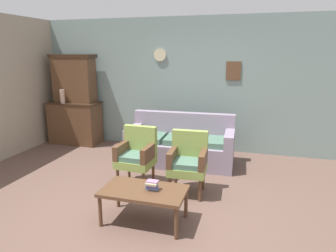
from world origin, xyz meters
The scene contains 10 objects.
ground_plane centered at (0.00, 0.00, 0.00)m, with size 7.68×7.68×0.00m, color brown.
wall_back_with_decor centered at (0.00, 2.63, 1.35)m, with size 6.40×0.09×2.70m.
side_cabinet centered at (-2.50, 2.25, 0.47)m, with size 1.16×0.55×0.93m.
cabinet_upper_hutch centered at (-2.50, 2.33, 1.45)m, with size 0.99×0.38×1.03m.
vase_on_cabinet centered at (-2.65, 2.06, 1.08)m, with size 0.11×0.11×0.30m, color tan.
floral_couch centered at (0.08, 1.66, 0.33)m, with size 1.94×0.88×0.90m.
armchair_near_couch_end centered at (-0.34, 0.56, 0.50)m, with size 0.54×0.51×0.90m.
armchair_near_cabinet centered at (0.47, 0.50, 0.50)m, with size 0.54×0.52×0.90m.
coffee_table centered at (0.14, -0.41, 0.38)m, with size 1.00×0.56×0.42m.
book_stack_on_table centered at (0.24, -0.39, 0.48)m, with size 0.15×0.12×0.11m.
Camera 1 is at (1.33, -3.49, 2.00)m, focal length 32.18 mm.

